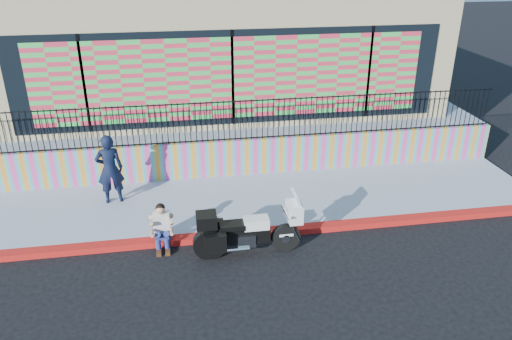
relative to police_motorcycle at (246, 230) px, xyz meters
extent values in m
plane|color=black|center=(0.34, 0.71, -0.63)|extent=(90.00, 90.00, 0.00)
cube|color=#A10B16|center=(0.34, 0.71, -0.55)|extent=(16.00, 0.30, 0.15)
cube|color=#949EB2|center=(0.34, 2.36, -0.55)|extent=(16.00, 3.00, 0.15)
cube|color=#E63C91|center=(0.34, 3.96, 0.07)|extent=(16.00, 0.20, 1.10)
cube|color=#949EB2|center=(0.34, 9.06, 0.00)|extent=(16.00, 10.00, 1.25)
cube|color=tan|center=(0.34, 8.86, 2.62)|extent=(14.00, 8.00, 4.00)
cube|color=black|center=(0.34, 4.84, 2.22)|extent=(12.60, 0.04, 2.80)
cube|color=#D12E47|center=(0.34, 4.81, 2.22)|extent=(11.48, 0.02, 2.40)
cylinder|color=black|center=(0.92, 0.00, -0.29)|extent=(0.68, 0.14, 0.68)
cylinder|color=black|center=(-0.82, 0.00, -0.29)|extent=(0.68, 0.14, 0.68)
cube|color=black|center=(0.05, 0.00, -0.12)|extent=(0.97, 0.29, 0.35)
cube|color=silver|center=(0.00, 0.00, -0.22)|extent=(0.41, 0.35, 0.31)
cube|color=silver|center=(0.23, 0.00, 0.17)|extent=(0.56, 0.33, 0.25)
cube|color=black|center=(-0.31, 0.00, 0.15)|extent=(0.56, 0.35, 0.12)
cube|color=silver|center=(1.10, 0.00, 0.37)|extent=(0.31, 0.53, 0.43)
cube|color=silver|center=(1.14, 0.00, 0.70)|extent=(0.19, 0.47, 0.35)
cube|color=black|center=(-0.87, 0.00, 0.34)|extent=(0.45, 0.43, 0.31)
cube|color=black|center=(-0.72, -0.31, -0.07)|extent=(0.49, 0.18, 0.41)
cube|color=black|center=(-0.72, 0.31, -0.07)|extent=(0.49, 0.18, 0.41)
cube|color=silver|center=(0.92, 0.00, -0.19)|extent=(0.33, 0.16, 0.06)
imported|color=black|center=(-3.18, 2.81, 0.47)|extent=(0.75, 0.55, 1.90)
cube|color=navy|center=(-1.88, 0.76, -0.39)|extent=(0.36, 0.28, 0.18)
cube|color=silver|center=(-1.88, 0.72, -0.04)|extent=(0.38, 0.27, 0.54)
sphere|color=tan|center=(-1.88, 0.68, 0.32)|extent=(0.21, 0.21, 0.21)
cube|color=#472814|center=(-1.98, 0.32, -0.58)|extent=(0.11, 0.26, 0.10)
cube|color=#472814|center=(-1.78, 0.32, -0.58)|extent=(0.11, 0.26, 0.10)
camera|label=1|loc=(-1.36, -9.48, 5.94)|focal=35.00mm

